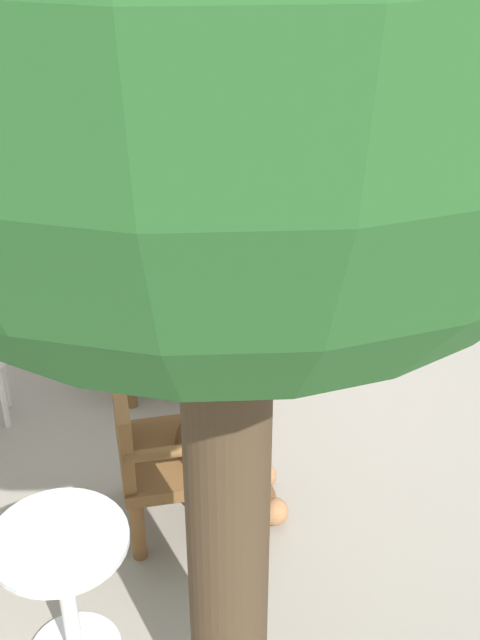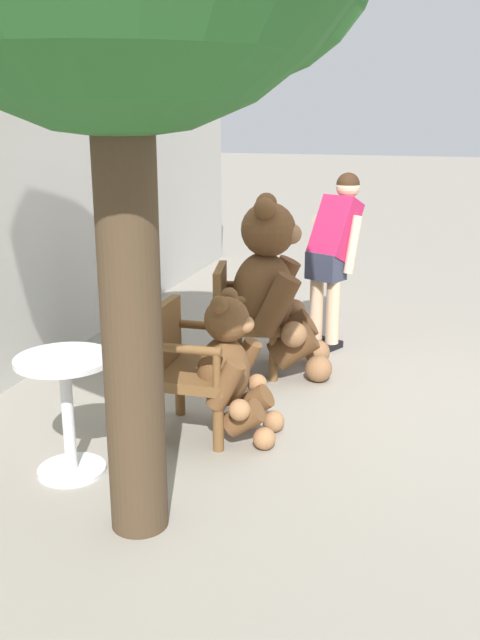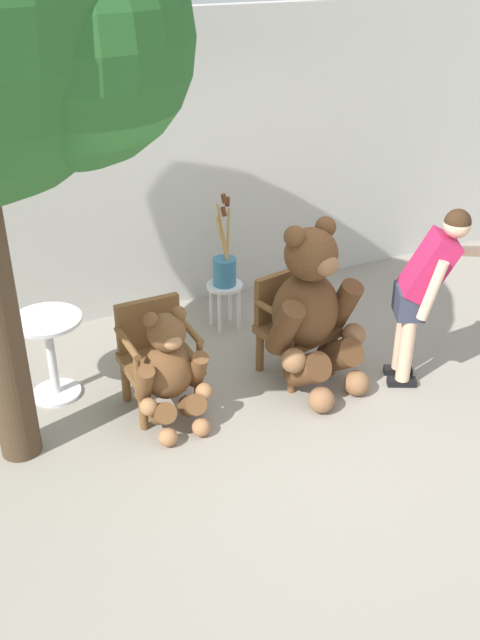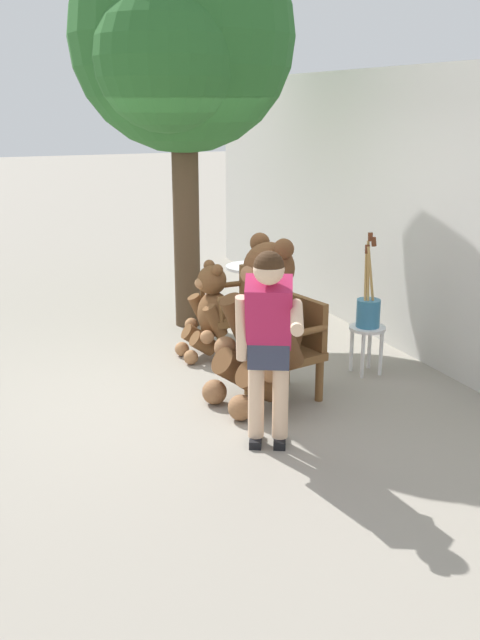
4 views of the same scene
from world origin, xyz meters
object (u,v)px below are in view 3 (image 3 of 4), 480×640
at_px(white_stool, 225,294).
at_px(brush_bucket, 225,267).
at_px(person_visitor, 426,283).
at_px(round_side_table, 50,348).
at_px(wooden_chair_left, 157,354).
at_px(wooden_chair_right, 292,322).
at_px(teddy_bear_large, 312,309).
at_px(teddy_bear_small, 170,371).

height_order(white_stool, brush_bucket, brush_bucket).
bearing_deg(person_visitor, brush_bucket, 125.64).
height_order(person_visitor, white_stool, person_visitor).
bearing_deg(round_side_table, wooden_chair_left, -32.22).
relative_size(wooden_chair_right, brush_bucket, 0.97).
distance_m(wooden_chair_right, brush_bucket, 0.96).
bearing_deg(white_stool, wooden_chair_right, -76.38).
relative_size(wooden_chair_right, teddy_bear_large, 0.60).
bearing_deg(teddy_bear_large, round_side_table, 159.92).
bearing_deg(wooden_chair_left, wooden_chair_right, -0.07).
bearing_deg(teddy_bear_large, person_visitor, -22.26).
xyz_separation_m(teddy_bear_small, person_visitor, (2.07, -0.30, 0.44)).
bearing_deg(round_side_table, teddy_bear_large, -20.08).
xyz_separation_m(teddy_bear_large, teddy_bear_small, (-1.24, -0.04, -0.23)).
height_order(person_visitor, round_side_table, person_visitor).
relative_size(teddy_bear_large, person_visitor, 0.93).
bearing_deg(wooden_chair_right, teddy_bear_small, -166.37).
distance_m(wooden_chair_left, round_side_table, 0.87).
distance_m(wooden_chair_right, teddy_bear_small, 1.24).
xyz_separation_m(teddy_bear_large, white_stool, (-0.25, 1.17, -0.35)).
bearing_deg(white_stool, wooden_chair_left, -137.20).
height_order(teddy_bear_large, person_visitor, person_visitor).
bearing_deg(teddy_bear_small, teddy_bear_large, 1.72).
distance_m(person_visitor, round_side_table, 3.04).
relative_size(wooden_chair_right, teddy_bear_small, 0.88).
xyz_separation_m(white_stool, round_side_table, (-1.73, -0.45, 0.09)).
bearing_deg(round_side_table, brush_bucket, 14.50).
bearing_deg(brush_bucket, round_side_table, -165.50).
bearing_deg(round_side_table, teddy_bear_small, -45.72).
bearing_deg(wooden_chair_left, person_visitor, -16.10).
relative_size(teddy_bear_large, brush_bucket, 1.61).
xyz_separation_m(teddy_bear_small, brush_bucket, (0.99, 1.21, 0.16)).
height_order(teddy_bear_small, brush_bucket, brush_bucket).
bearing_deg(wooden_chair_left, round_side_table, 147.78).
bearing_deg(person_visitor, wooden_chair_left, 163.90).
distance_m(wooden_chair_left, brush_bucket, 1.36).
bearing_deg(wooden_chair_right, white_stool, 103.62).
height_order(teddy_bear_small, white_stool, teddy_bear_small).
relative_size(person_visitor, round_side_table, 2.13).
xyz_separation_m(brush_bucket, round_side_table, (-1.73, -0.45, -0.19)).
bearing_deg(white_stool, teddy_bear_large, -77.89).
bearing_deg(brush_bucket, wooden_chair_left, -137.28).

